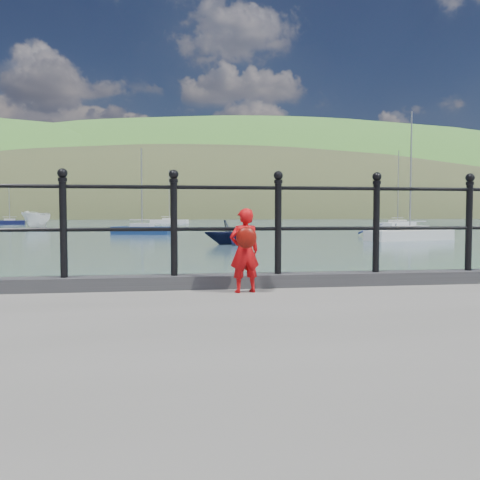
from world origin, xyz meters
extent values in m
plane|color=#2D4251|center=(0.00, 0.00, 0.00)|extent=(600.00, 600.00, 0.00)
cube|color=#28282B|center=(0.00, -0.15, 1.07)|extent=(60.00, 0.30, 0.15)
cylinder|color=black|center=(0.00, -0.15, 1.67)|extent=(18.00, 0.04, 0.04)
cylinder|color=black|center=(0.00, -0.15, 2.15)|extent=(18.00, 0.04, 0.04)
cylinder|color=black|center=(-1.80, -0.15, 1.67)|extent=(0.08, 0.08, 1.05)
sphere|color=black|center=(-1.80, -0.15, 2.29)|extent=(0.11, 0.11, 0.11)
cylinder|color=black|center=(-0.60, -0.15, 1.67)|extent=(0.08, 0.08, 1.05)
sphere|color=black|center=(-0.60, -0.15, 2.29)|extent=(0.11, 0.11, 0.11)
cylinder|color=black|center=(0.60, -0.15, 1.67)|extent=(0.08, 0.08, 1.05)
sphere|color=black|center=(0.60, -0.15, 2.29)|extent=(0.11, 0.11, 0.11)
cylinder|color=black|center=(1.80, -0.15, 1.67)|extent=(0.08, 0.08, 1.05)
sphere|color=black|center=(1.80, -0.15, 2.29)|extent=(0.11, 0.11, 0.11)
cylinder|color=black|center=(3.00, -0.15, 1.67)|extent=(0.08, 0.08, 1.05)
sphere|color=black|center=(3.00, -0.15, 2.29)|extent=(0.11, 0.11, 0.11)
ellipsoid|color=#333A21|center=(20.00, 195.00, -15.40)|extent=(400.00, 100.00, 88.00)
ellipsoid|color=#387026|center=(60.00, 255.00, -27.30)|extent=(600.00, 180.00, 156.00)
cube|color=silver|center=(-35.00, 181.00, 3.00)|extent=(9.00, 6.00, 6.00)
cube|color=#4C4744|center=(-35.00, 181.00, 7.00)|extent=(9.50, 6.50, 2.00)
cube|color=silver|center=(-12.00, 181.00, 3.00)|extent=(9.00, 6.00, 6.00)
cube|color=#4C4744|center=(-12.00, 181.00, 7.00)|extent=(9.50, 6.50, 2.00)
cube|color=silver|center=(18.00, 181.00, 3.00)|extent=(9.00, 6.00, 6.00)
cube|color=#4C4744|center=(18.00, 181.00, 7.00)|extent=(9.50, 6.50, 2.00)
cube|color=silver|center=(45.00, 181.00, 3.00)|extent=(9.00, 6.00, 6.00)
cube|color=#4C4744|center=(45.00, 181.00, 7.00)|extent=(9.50, 6.50, 2.00)
imported|color=red|center=(0.15, -0.53, 1.45)|extent=(0.36, 0.27, 0.91)
ellipsoid|color=red|center=(0.15, -0.66, 1.60)|extent=(0.22, 0.11, 0.23)
imported|color=#121D50|center=(17.09, 32.74, 0.53)|extent=(4.55, 5.73, 1.07)
imported|color=white|center=(-16.19, 58.54, 1.07)|extent=(3.30, 5.86, 2.14)
imported|color=black|center=(2.98, 24.16, 0.73)|extent=(2.98, 2.63, 1.47)
cube|color=navy|center=(-2.76, 39.24, 0.25)|extent=(5.48, 3.43, 0.90)
cube|color=beige|center=(-2.76, 39.24, 0.75)|extent=(2.13, 1.75, 0.50)
cylinder|color=#A5A5A8|center=(-2.76, 39.24, 4.10)|extent=(0.10, 0.10, 6.80)
cylinder|color=#A5A5A8|center=(-2.76, 39.24, 1.30)|extent=(2.22, 0.90, 0.06)
cube|color=silver|center=(15.90, 26.86, 0.25)|extent=(6.80, 3.69, 0.90)
cube|color=beige|center=(15.90, 26.86, 0.75)|extent=(2.57, 1.90, 0.50)
cylinder|color=#A5A5A8|center=(15.90, 26.86, 4.73)|extent=(0.10, 0.10, 8.07)
cylinder|color=#A5A5A8|center=(15.90, 26.86, 1.30)|extent=(2.83, 0.94, 0.06)
cube|color=white|center=(29.34, 56.80, 0.25)|extent=(6.87, 6.11, 0.90)
cube|color=beige|center=(29.34, 56.80, 0.75)|extent=(2.84, 2.67, 0.50)
cylinder|color=#A5A5A8|center=(29.34, 56.80, 5.36)|extent=(0.10, 0.10, 9.33)
cylinder|color=#A5A5A8|center=(29.34, 56.80, 1.30)|extent=(2.57, 2.11, 0.06)
cube|color=silver|center=(-0.05, 88.95, 0.25)|extent=(7.16, 3.85, 0.90)
cube|color=beige|center=(-0.05, 88.95, 0.75)|extent=(2.70, 2.04, 0.50)
cylinder|color=#A5A5A8|center=(-0.05, 88.95, 5.27)|extent=(0.10, 0.10, 9.14)
cylinder|color=#A5A5A8|center=(-0.05, 88.95, 1.30)|extent=(2.99, 0.90, 0.06)
cube|color=black|center=(-26.28, 82.68, 0.25)|extent=(4.87, 2.12, 0.90)
cube|color=beige|center=(-26.28, 82.68, 0.75)|extent=(1.78, 1.25, 0.50)
cylinder|color=#A5A5A8|center=(-26.28, 82.68, 3.70)|extent=(0.10, 0.10, 6.00)
cylinder|color=#A5A5A8|center=(-26.28, 82.68, 1.30)|extent=(2.11, 0.36, 0.06)
camera|label=1|loc=(-0.69, -5.91, 1.85)|focal=38.00mm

